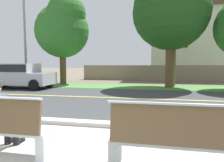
{
  "coord_description": "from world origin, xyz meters",
  "views": [
    {
      "loc": [
        1.08,
        -2.3,
        1.49
      ],
      "look_at": [
        -0.1,
        3.55,
        1.0
      ],
      "focal_mm": 32.72,
      "sensor_mm": 36.0,
      "label": 1
    }
  ],
  "objects_px": {
    "car_silver_near": "(18,75)",
    "streetlamp": "(26,25)",
    "shade_tree_far_left": "(63,27)",
    "bench_right": "(178,141)",
    "seated_person_blue": "(0,112)",
    "shade_tree_left": "(173,6)"
  },
  "relations": [
    {
      "from": "bench_right",
      "to": "seated_person_blue",
      "type": "relative_size",
      "value": 1.5
    },
    {
      "from": "bench_right",
      "to": "streetlamp",
      "type": "xyz_separation_m",
      "value": [
        -9.19,
        10.4,
        3.79
      ]
    },
    {
      "from": "streetlamp",
      "to": "bench_right",
      "type": "bearing_deg",
      "value": -48.53
    },
    {
      "from": "streetlamp",
      "to": "shade_tree_far_left",
      "type": "relative_size",
      "value": 1.14
    },
    {
      "from": "car_silver_near",
      "to": "streetlamp",
      "type": "bearing_deg",
      "value": 108.66
    },
    {
      "from": "streetlamp",
      "to": "shade_tree_left",
      "type": "distance_m",
      "value": 10.05
    },
    {
      "from": "shade_tree_left",
      "to": "bench_right",
      "type": "bearing_deg",
      "value": -94.4
    },
    {
      "from": "seated_person_blue",
      "to": "car_silver_near",
      "type": "height_order",
      "value": "car_silver_near"
    },
    {
      "from": "seated_person_blue",
      "to": "shade_tree_far_left",
      "type": "distance_m",
      "value": 12.54
    },
    {
      "from": "bench_right",
      "to": "shade_tree_far_left",
      "type": "distance_m",
      "value": 13.93
    },
    {
      "from": "seated_person_blue",
      "to": "shade_tree_far_left",
      "type": "relative_size",
      "value": 0.19
    },
    {
      "from": "seated_person_blue",
      "to": "shade_tree_left",
      "type": "bearing_deg",
      "value": 70.48
    },
    {
      "from": "streetlamp",
      "to": "shade_tree_far_left",
      "type": "height_order",
      "value": "streetlamp"
    },
    {
      "from": "car_silver_near",
      "to": "streetlamp",
      "type": "xyz_separation_m",
      "value": [
        -0.67,
        1.98,
        3.39
      ]
    },
    {
      "from": "bench_right",
      "to": "shade_tree_left",
      "type": "height_order",
      "value": "shade_tree_left"
    },
    {
      "from": "bench_right",
      "to": "shade_tree_left",
      "type": "xyz_separation_m",
      "value": [
        0.82,
        10.6,
        4.64
      ]
    },
    {
      "from": "bench_right",
      "to": "seated_person_blue",
      "type": "bearing_deg",
      "value": 176.6
    },
    {
      "from": "car_silver_near",
      "to": "shade_tree_far_left",
      "type": "relative_size",
      "value": 0.66
    },
    {
      "from": "seated_person_blue",
      "to": "shade_tree_left",
      "type": "distance_m",
      "value": 11.92
    },
    {
      "from": "shade_tree_left",
      "to": "shade_tree_far_left",
      "type": "bearing_deg",
      "value": 173.31
    },
    {
      "from": "bench_right",
      "to": "streetlamp",
      "type": "distance_m",
      "value": 14.39
    },
    {
      "from": "car_silver_near",
      "to": "streetlamp",
      "type": "height_order",
      "value": "streetlamp"
    }
  ]
}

